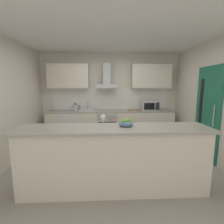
{
  "coord_description": "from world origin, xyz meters",
  "views": [
    {
      "loc": [
        -0.19,
        -3.27,
        1.63
      ],
      "look_at": [
        -0.01,
        0.42,
        1.05
      ],
      "focal_mm": 26.78,
      "sensor_mm": 36.0,
      "label": 1
    }
  ],
  "objects_px": {
    "oven": "(107,125)",
    "microwave": "(150,106)",
    "range_hood": "(107,81)",
    "fruit_bowl": "(126,123)",
    "sink": "(88,110)",
    "wine_glass": "(103,118)",
    "chopping_board": "(134,110)",
    "refrigerator": "(68,127)",
    "kettle": "(75,107)"
  },
  "relations": [
    {
      "from": "wine_glass",
      "to": "chopping_board",
      "type": "bearing_deg",
      "value": 68.95
    },
    {
      "from": "microwave",
      "to": "fruit_bowl",
      "type": "height_order",
      "value": "microwave"
    },
    {
      "from": "microwave",
      "to": "fruit_bowl",
      "type": "bearing_deg",
      "value": -113.13
    },
    {
      "from": "refrigerator",
      "to": "kettle",
      "type": "distance_m",
      "value": 0.63
    },
    {
      "from": "sink",
      "to": "chopping_board",
      "type": "bearing_deg",
      "value": -1.44
    },
    {
      "from": "range_hood",
      "to": "fruit_bowl",
      "type": "bearing_deg",
      "value": -84.41
    },
    {
      "from": "refrigerator",
      "to": "sink",
      "type": "relative_size",
      "value": 1.7
    },
    {
      "from": "refrigerator",
      "to": "wine_glass",
      "type": "distance_m",
      "value": 2.69
    },
    {
      "from": "refrigerator",
      "to": "range_hood",
      "type": "height_order",
      "value": "range_hood"
    },
    {
      "from": "kettle",
      "to": "range_hood",
      "type": "bearing_deg",
      "value": 10.04
    },
    {
      "from": "refrigerator",
      "to": "range_hood",
      "type": "relative_size",
      "value": 1.18
    },
    {
      "from": "oven",
      "to": "refrigerator",
      "type": "distance_m",
      "value": 1.16
    },
    {
      "from": "microwave",
      "to": "sink",
      "type": "height_order",
      "value": "microwave"
    },
    {
      "from": "wine_glass",
      "to": "microwave",
      "type": "bearing_deg",
      "value": 59.65
    },
    {
      "from": "microwave",
      "to": "chopping_board",
      "type": "height_order",
      "value": "microwave"
    },
    {
      "from": "kettle",
      "to": "sink",
      "type": "bearing_deg",
      "value": 7.3
    },
    {
      "from": "refrigerator",
      "to": "sink",
      "type": "xyz_separation_m",
      "value": [
        0.58,
        0.01,
        0.5
      ]
    },
    {
      "from": "microwave",
      "to": "kettle",
      "type": "relative_size",
      "value": 1.73
    },
    {
      "from": "fruit_bowl",
      "to": "chopping_board",
      "type": "distance_m",
      "value": 2.47
    },
    {
      "from": "oven",
      "to": "refrigerator",
      "type": "xyz_separation_m",
      "value": [
        -1.16,
        -0.0,
        -0.03
      ]
    },
    {
      "from": "refrigerator",
      "to": "fruit_bowl",
      "type": "bearing_deg",
      "value": -59.82
    },
    {
      "from": "fruit_bowl",
      "to": "microwave",
      "type": "bearing_deg",
      "value": 66.87
    },
    {
      "from": "kettle",
      "to": "fruit_bowl",
      "type": "distance_m",
      "value": 2.66
    },
    {
      "from": "oven",
      "to": "refrigerator",
      "type": "height_order",
      "value": "oven"
    },
    {
      "from": "microwave",
      "to": "wine_glass",
      "type": "bearing_deg",
      "value": -120.35
    },
    {
      "from": "sink",
      "to": "chopping_board",
      "type": "xyz_separation_m",
      "value": [
        1.38,
        -0.03,
        -0.02
      ]
    },
    {
      "from": "refrigerator",
      "to": "wine_glass",
      "type": "bearing_deg",
      "value": -66.01
    },
    {
      "from": "microwave",
      "to": "fruit_bowl",
      "type": "xyz_separation_m",
      "value": [
        -1.02,
        -2.4,
        0.01
      ]
    },
    {
      "from": "chopping_board",
      "to": "oven",
      "type": "bearing_deg",
      "value": 178.31
    },
    {
      "from": "refrigerator",
      "to": "sink",
      "type": "distance_m",
      "value": 0.77
    },
    {
      "from": "oven",
      "to": "microwave",
      "type": "height_order",
      "value": "microwave"
    },
    {
      "from": "sink",
      "to": "wine_glass",
      "type": "bearing_deg",
      "value": -78.81
    },
    {
      "from": "kettle",
      "to": "wine_glass",
      "type": "relative_size",
      "value": 1.62
    },
    {
      "from": "range_hood",
      "to": "chopping_board",
      "type": "distance_m",
      "value": 1.2
    },
    {
      "from": "sink",
      "to": "range_hood",
      "type": "bearing_deg",
      "value": 11.68
    },
    {
      "from": "kettle",
      "to": "wine_glass",
      "type": "xyz_separation_m",
      "value": [
        0.82,
        -2.34,
        0.13
      ]
    },
    {
      "from": "oven",
      "to": "kettle",
      "type": "height_order",
      "value": "kettle"
    },
    {
      "from": "microwave",
      "to": "range_hood",
      "type": "bearing_deg",
      "value": 172.95
    },
    {
      "from": "kettle",
      "to": "range_hood",
      "type": "distance_m",
      "value": 1.22
    },
    {
      "from": "microwave",
      "to": "chopping_board",
      "type": "bearing_deg",
      "value": 179.49
    },
    {
      "from": "wine_glass",
      "to": "chopping_board",
      "type": "relative_size",
      "value": 0.52
    },
    {
      "from": "fruit_bowl",
      "to": "chopping_board",
      "type": "bearing_deg",
      "value": 77.0
    },
    {
      "from": "microwave",
      "to": "oven",
      "type": "bearing_deg",
      "value": 178.75
    },
    {
      "from": "wine_glass",
      "to": "chopping_board",
      "type": "xyz_separation_m",
      "value": [
        0.91,
        2.35,
        -0.23
      ]
    },
    {
      "from": "refrigerator",
      "to": "kettle",
      "type": "relative_size",
      "value": 2.94
    },
    {
      "from": "wine_glass",
      "to": "kettle",
      "type": "bearing_deg",
      "value": 109.31
    },
    {
      "from": "sink",
      "to": "wine_glass",
      "type": "relative_size",
      "value": 2.81
    },
    {
      "from": "refrigerator",
      "to": "fruit_bowl",
      "type": "relative_size",
      "value": 3.86
    },
    {
      "from": "oven",
      "to": "wine_glass",
      "type": "bearing_deg",
      "value": -92.44
    },
    {
      "from": "refrigerator",
      "to": "wine_glass",
      "type": "relative_size",
      "value": 4.78
    }
  ]
}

